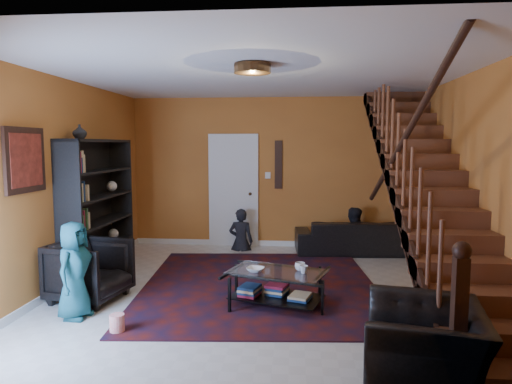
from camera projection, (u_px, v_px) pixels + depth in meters
The scene contains 21 objects.
floor at pixel (258, 292), 5.99m from camera, with size 5.50×5.50×0.00m, color beige.
room at pixel (184, 260), 7.42m from camera, with size 5.50×5.50×5.50m.
staircase at pixel (429, 187), 5.65m from camera, with size 0.95×5.02×3.18m.
bookshelf at pixel (99, 210), 6.69m from camera, with size 0.35×1.80×2.00m.
door at pixel (234, 192), 8.64m from camera, with size 0.82×0.05×2.05m, color silver.
framed_picture at pixel (25, 160), 5.14m from camera, with size 0.04×0.74×0.74m, color maroon.
wall_hanging at pixel (279, 165), 8.52m from camera, with size 0.14×0.03×0.90m, color black.
ceiling_fixture at pixel (252, 69), 4.91m from camera, with size 0.40×0.40×0.10m, color #3F2814.
rug at pixel (260, 285), 6.23m from camera, with size 3.13×3.58×0.02m, color #43100C.
sofa at pixel (353, 237), 8.10m from camera, with size 2.02×0.79×0.59m, color black.
armchair_left at pixel (90, 270), 5.63m from camera, with size 0.80×0.82×0.75m, color black.
armchair_right at pixel (424, 348), 3.59m from camera, with size 1.01×0.89×0.66m, color black.
person_adult_a at pixel (241, 241), 8.34m from camera, with size 0.44×0.29×1.22m, color black.
person_adult_b at pixel (353, 242), 8.16m from camera, with size 0.61×0.48×1.26m, color black.
person_child at pixel (75, 270), 5.04m from camera, with size 0.53×0.35×1.09m, color #174E5A.
coffee_table at pixel (277, 286), 5.44m from camera, with size 1.26×0.96×0.43m.
cup_a at pixel (300, 267), 5.44m from camera, with size 0.12×0.12×0.10m, color #999999.
cup_b at pixel (304, 269), 5.32m from camera, with size 0.10×0.10×0.09m, color #999999.
bowl at pixel (255, 270), 5.40m from camera, with size 0.20×0.20×0.05m, color #999999.
vase at pixel (80, 132), 6.08m from camera, with size 0.18×0.18×0.19m, color #999999.
popcorn_bucket at pixel (117, 323), 4.67m from camera, with size 0.15×0.15×0.17m, color red.
Camera 1 is at (0.48, -5.80, 1.92)m, focal length 32.00 mm.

